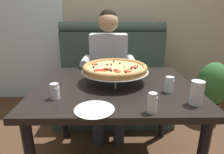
# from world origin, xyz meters

# --- Properties ---
(back_wall_with_window) EXTENTS (6.00, 0.12, 2.80)m
(back_wall_with_window) POSITION_xyz_m (0.00, 1.51, 1.40)
(back_wall_with_window) COLOR #BCB29E
(back_wall_with_window) RESTS_ON ground_plane
(window_panel) EXTENTS (1.10, 0.02, 2.80)m
(window_panel) POSITION_xyz_m (-1.23, 1.43, 1.40)
(window_panel) COLOR white
(window_panel) RESTS_ON ground_plane
(booth_bench) EXTENTS (1.35, 0.78, 1.13)m
(booth_bench) POSITION_xyz_m (0.00, 0.94, 0.40)
(booth_bench) COLOR #384C42
(booth_bench) RESTS_ON ground_plane
(dining_table) EXTENTS (1.13, 0.93, 0.73)m
(dining_table) POSITION_xyz_m (0.00, 0.00, 0.64)
(dining_table) COLOR black
(dining_table) RESTS_ON ground_plane
(diner_main) EXTENTS (0.54, 0.64, 1.27)m
(diner_main) POSITION_xyz_m (-0.05, 0.67, 0.71)
(diner_main) COLOR #2D3342
(diner_main) RESTS_ON ground_plane
(pizza) EXTENTS (0.50, 0.50, 0.14)m
(pizza) POSITION_xyz_m (-0.00, 0.06, 0.84)
(pizza) COLOR silver
(pizza) RESTS_ON dining_table
(shaker_oregano) EXTENTS (0.06, 0.06, 0.10)m
(shaker_oregano) POSITION_xyz_m (0.35, -0.14, 0.78)
(shaker_oregano) COLOR white
(shaker_oregano) RESTS_ON dining_table
(shaker_pepper_flakes) EXTENTS (0.05, 0.05, 0.11)m
(shaker_pepper_flakes) POSITION_xyz_m (0.18, -0.41, 0.78)
(shaker_pepper_flakes) COLOR white
(shaker_pepper_flakes) RESTS_ON dining_table
(shaker_parmesan) EXTENTS (0.06, 0.06, 0.10)m
(shaker_parmesan) POSITION_xyz_m (-0.37, -0.23, 0.77)
(shaker_parmesan) COLOR white
(shaker_parmesan) RESTS_ON dining_table
(plate_near_left) EXTENTS (0.22, 0.22, 0.02)m
(plate_near_left) POSITION_xyz_m (-0.12, -0.38, 0.74)
(plate_near_left) COLOR white
(plate_near_left) RESTS_ON dining_table
(drinking_glass) EXTENTS (0.07, 0.07, 0.14)m
(drinking_glass) POSITION_xyz_m (0.45, -0.31, 0.79)
(drinking_glass) COLOR silver
(drinking_glass) RESTS_ON dining_table
(patio_chair) EXTENTS (0.42, 0.42, 0.86)m
(patio_chair) POSITION_xyz_m (-1.13, 2.21, 0.52)
(patio_chair) COLOR black
(patio_chair) RESTS_ON ground_plane
(potted_plant) EXTENTS (0.36, 0.36, 0.70)m
(potted_plant) POSITION_xyz_m (1.18, 0.78, 0.39)
(potted_plant) COLOR brown
(potted_plant) RESTS_ON ground_plane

